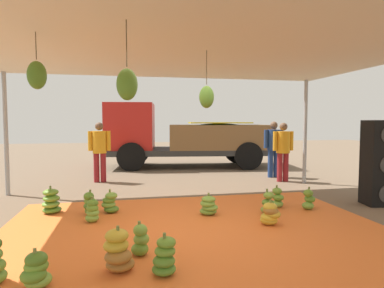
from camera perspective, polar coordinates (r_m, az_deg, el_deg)
ground_plane at (r=8.27m, az=-3.68°, el=-8.13°), size 40.00×40.00×0.00m
tarp_orange at (r=5.41m, az=0.77°, el=-14.56°), size 6.14×4.46×0.01m
tent_canopy at (r=5.16m, az=0.84°, el=16.32°), size 8.00×7.00×2.92m
banana_bunch_0 at (r=5.96m, az=-16.83°, el=-11.08°), size 0.31×0.30×0.44m
banana_bunch_2 at (r=3.95m, az=-25.36°, el=-19.26°), size 0.39×0.40×0.42m
banana_bunch_3 at (r=5.71m, az=13.37°, el=-11.76°), size 0.42×0.42×0.42m
banana_bunch_4 at (r=6.47m, az=-13.99°, el=-9.88°), size 0.39×0.35×0.44m
banana_bunch_5 at (r=6.91m, az=19.53°, el=-9.11°), size 0.33×0.31×0.44m
banana_bunch_6 at (r=3.91m, az=-4.75°, el=-18.94°), size 0.33×0.35×0.47m
banana_bunch_7 at (r=6.88m, az=14.59°, el=-9.06°), size 0.30×0.30×0.44m
banana_bunch_8 at (r=4.03m, az=-12.67°, el=-17.74°), size 0.47×0.50×0.53m
banana_bunch_9 at (r=4.44m, az=-8.90°, el=-16.18°), size 0.29×0.29×0.44m
banana_bunch_10 at (r=6.15m, az=2.89°, el=-10.65°), size 0.42×0.41×0.41m
banana_bunch_11 at (r=6.38m, az=12.98°, el=-9.99°), size 0.29×0.29×0.46m
banana_bunch_12 at (r=6.77m, az=-23.16°, el=-9.22°), size 0.45×0.45×0.51m
banana_bunch_13 at (r=6.41m, az=-17.26°, el=-9.91°), size 0.31×0.31×0.46m
cargo_truck_main at (r=12.58m, az=-1.90°, el=1.39°), size 6.33×2.98×2.40m
worker_0 at (r=9.79m, az=15.49°, el=-0.55°), size 0.62×0.38×1.69m
worker_1 at (r=10.47m, az=13.94°, el=-0.14°), size 0.63×0.39×1.73m
worker_2 at (r=9.69m, az=-15.70°, el=-0.56°), size 0.62×0.38×1.70m
speaker_stack at (r=7.80m, az=29.66°, el=-2.84°), size 0.63×0.57×1.75m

